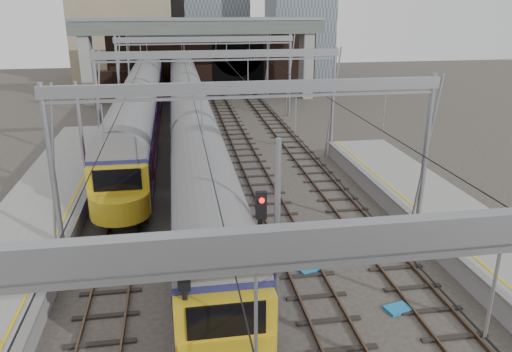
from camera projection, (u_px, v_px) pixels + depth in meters
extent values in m
cube|color=slate|center=(31.00, 319.00, 16.44)|extent=(0.35, 55.00, 0.12)
cube|color=gold|center=(14.00, 319.00, 16.34)|extent=(0.12, 55.00, 0.01)
cube|color=#4C3828|center=(116.00, 202.00, 28.62)|extent=(0.08, 80.00, 0.16)
cube|color=#4C3828|center=(142.00, 200.00, 28.83)|extent=(0.08, 80.00, 0.16)
cube|color=black|center=(129.00, 202.00, 28.75)|extent=(2.40, 80.00, 0.14)
cube|color=#4C3828|center=(186.00, 198.00, 29.22)|extent=(0.08, 80.00, 0.16)
cube|color=#4C3828|center=(211.00, 196.00, 29.44)|extent=(0.08, 80.00, 0.16)
cube|color=black|center=(199.00, 198.00, 29.36)|extent=(2.40, 80.00, 0.14)
cube|color=#4C3828|center=(254.00, 194.00, 29.83)|extent=(0.08, 80.00, 0.16)
cube|color=#4C3828|center=(277.00, 192.00, 30.05)|extent=(0.08, 80.00, 0.16)
cube|color=black|center=(266.00, 194.00, 29.96)|extent=(2.40, 80.00, 0.14)
cube|color=#4C3828|center=(318.00, 190.00, 30.44)|extent=(0.08, 80.00, 0.16)
cube|color=#4C3828|center=(341.00, 188.00, 30.65)|extent=(0.08, 80.00, 0.16)
cube|color=black|center=(330.00, 190.00, 30.57)|extent=(2.40, 80.00, 0.14)
cube|color=gray|center=(385.00, 235.00, 7.59)|extent=(16.80, 0.28, 0.50)
cylinder|color=gray|center=(54.00, 180.00, 20.58)|extent=(0.24, 0.24, 8.00)
cylinder|color=gray|center=(425.00, 161.00, 23.06)|extent=(0.24, 0.24, 8.00)
cube|color=gray|center=(249.00, 87.00, 20.63)|extent=(16.80, 0.28, 0.50)
cylinder|color=gray|center=(99.00, 111.00, 33.62)|extent=(0.24, 0.24, 8.00)
cylinder|color=gray|center=(333.00, 103.00, 36.10)|extent=(0.24, 0.24, 8.00)
cube|color=gray|center=(219.00, 54.00, 33.67)|extent=(16.80, 0.28, 0.50)
cylinder|color=gray|center=(119.00, 80.00, 46.66)|extent=(0.24, 0.24, 8.00)
cylinder|color=gray|center=(290.00, 76.00, 49.14)|extent=(0.24, 0.24, 8.00)
cube|color=gray|center=(205.00, 39.00, 46.71)|extent=(16.80, 0.28, 0.50)
cylinder|color=gray|center=(129.00, 65.00, 57.83)|extent=(0.24, 0.24, 8.00)
cylinder|color=gray|center=(267.00, 62.00, 60.32)|extent=(0.24, 0.24, 8.00)
cube|color=gray|center=(198.00, 32.00, 57.88)|extent=(16.80, 0.28, 0.50)
cube|color=black|center=(121.00, 108.00, 26.93)|extent=(0.03, 80.00, 0.03)
cube|color=black|center=(195.00, 106.00, 27.54)|extent=(0.03, 80.00, 0.03)
cube|color=black|center=(266.00, 104.00, 28.15)|extent=(0.03, 80.00, 0.03)
cube|color=black|center=(334.00, 102.00, 28.75)|extent=(0.03, 80.00, 0.03)
cube|color=black|center=(214.00, 56.00, 62.94)|extent=(26.00, 2.00, 9.00)
cube|color=black|center=(238.00, 71.00, 63.07)|extent=(6.50, 0.10, 5.20)
cylinder|color=black|center=(238.00, 50.00, 62.21)|extent=(6.50, 0.10, 6.50)
cube|color=black|center=(117.00, 83.00, 61.18)|extent=(6.00, 1.50, 3.00)
cube|color=gray|center=(87.00, 67.00, 55.28)|extent=(1.20, 2.50, 8.20)
cube|color=gray|center=(306.00, 63.00, 59.07)|extent=(1.20, 2.50, 8.20)
cube|color=#58645C|center=(199.00, 27.00, 55.82)|extent=(28.00, 3.00, 1.40)
cube|color=gray|center=(199.00, 19.00, 55.52)|extent=(28.00, 3.00, 0.30)
cube|color=tan|center=(121.00, 1.00, 72.01)|extent=(14.00, 12.00, 22.00)
cube|color=gray|center=(177.00, 13.00, 86.92)|extent=(18.00, 14.00, 18.00)
cube|color=black|center=(188.00, 123.00, 45.84)|extent=(2.26, 67.09, 0.70)
cube|color=#151F4A|center=(187.00, 103.00, 45.20)|extent=(2.88, 67.09, 2.57)
cylinder|color=slate|center=(187.00, 88.00, 44.77)|extent=(2.82, 66.59, 2.82)
cube|color=black|center=(187.00, 98.00, 45.06)|extent=(2.90, 65.89, 0.77)
cube|color=#DC4499|center=(188.00, 110.00, 45.43)|extent=(2.90, 66.09, 0.12)
cube|color=#B99817|center=(226.00, 336.00, 13.85)|extent=(2.82, 0.60, 2.37)
cube|color=black|center=(227.00, 320.00, 13.49)|extent=(2.16, 0.08, 1.03)
cube|color=black|center=(150.00, 98.00, 57.64)|extent=(2.37, 70.14, 0.70)
cube|color=#151F4A|center=(148.00, 81.00, 56.98)|extent=(3.02, 70.14, 2.69)
cylinder|color=slate|center=(147.00, 69.00, 56.53)|extent=(2.96, 69.64, 2.96)
cube|color=black|center=(148.00, 77.00, 56.84)|extent=(3.04, 68.94, 0.81)
cube|color=#DC4499|center=(149.00, 88.00, 57.23)|extent=(3.04, 69.14, 0.13)
cube|color=#B99817|center=(119.00, 191.00, 24.21)|extent=(2.96, 0.60, 2.49)
cube|color=black|center=(117.00, 180.00, 23.84)|extent=(2.26, 0.08, 1.08)
cylinder|color=black|center=(187.00, 335.00, 13.82)|extent=(0.15, 0.15, 4.46)
cube|color=black|center=(184.00, 276.00, 13.00)|extent=(0.35, 0.22, 0.84)
sphere|color=red|center=(184.00, 272.00, 12.83)|extent=(0.17, 0.17, 0.17)
cylinder|color=black|center=(260.00, 262.00, 17.08)|extent=(0.17, 0.17, 5.02)
cube|color=black|center=(261.00, 205.00, 16.19)|extent=(0.38, 0.22, 0.94)
sphere|color=red|center=(262.00, 201.00, 16.01)|extent=(0.19, 0.19, 0.19)
cube|color=#1874B7|center=(310.00, 269.00, 21.46)|extent=(1.08, 0.90, 0.11)
cube|color=#1874B7|center=(398.00, 309.00, 18.71)|extent=(1.05, 0.85, 0.11)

